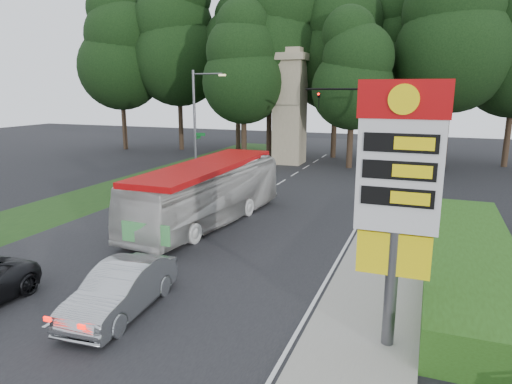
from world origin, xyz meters
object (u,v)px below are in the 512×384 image
at_px(streetlight_signs, 197,118).
at_px(transit_bus, 208,194).
at_px(traffic_signal_mast, 369,117).
at_px(monument, 290,106).
at_px(sedan_silver, 121,289).
at_px(gas_station_pylon, 398,182).

xyz_separation_m(streetlight_signs, transit_bus, (6.69, -11.58, -2.91)).
relative_size(traffic_signal_mast, monument, 0.72).
distance_m(monument, sedan_silver, 29.43).
height_order(transit_bus, sedan_silver, transit_bus).
height_order(gas_station_pylon, traffic_signal_mast, traffic_signal_mast).
bearing_deg(transit_bus, monument, 101.19).
relative_size(streetlight_signs, transit_bus, 0.73).
height_order(monument, transit_bus, monument).
height_order(gas_station_pylon, streetlight_signs, streetlight_signs).
bearing_deg(monument, streetlight_signs, -121.97).
xyz_separation_m(monument, sedan_silver, (3.50, -28.89, -4.36)).
xyz_separation_m(gas_station_pylon, sedan_silver, (-7.70, -0.89, -3.71)).
height_order(gas_station_pylon, transit_bus, gas_station_pylon).
bearing_deg(monument, traffic_signal_mast, -38.00).
xyz_separation_m(traffic_signal_mast, streetlight_signs, (-12.67, -1.99, -0.23)).
bearing_deg(streetlight_signs, gas_station_pylon, -51.04).
bearing_deg(gas_station_pylon, streetlight_signs, 128.96).
bearing_deg(traffic_signal_mast, streetlight_signs, -171.08).
xyz_separation_m(gas_station_pylon, streetlight_signs, (-16.19, 20.01, -0.01)).
height_order(traffic_signal_mast, sedan_silver, traffic_signal_mast).
bearing_deg(gas_station_pylon, monument, 111.80).
distance_m(streetlight_signs, sedan_silver, 22.86).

